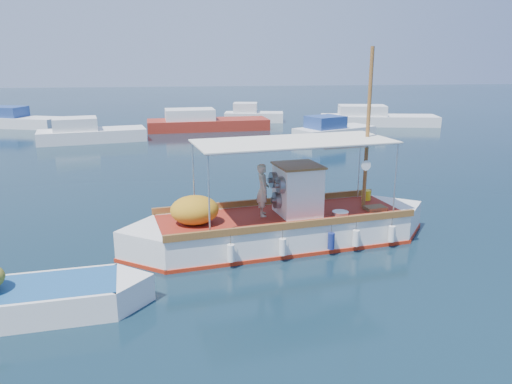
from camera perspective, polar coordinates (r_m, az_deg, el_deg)
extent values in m
plane|color=black|center=(15.80, 5.21, -4.89)|extent=(160.00, 160.00, 0.00)
cube|color=white|center=(14.99, 2.96, -4.60)|extent=(7.56, 3.62, 1.06)
cube|color=white|center=(14.20, -10.96, -6.03)|extent=(2.38, 2.38, 1.06)
cube|color=white|center=(16.56, 14.82, -3.16)|extent=(2.38, 2.38, 1.06)
cube|color=#A92510|center=(15.10, 2.94, -5.73)|extent=(7.67, 3.72, 0.17)
cube|color=maroon|center=(14.82, 2.99, -2.73)|extent=(7.53, 3.43, 0.06)
cube|color=brown|center=(15.88, 1.45, -1.04)|extent=(7.26, 1.35, 0.19)
cube|color=brown|center=(13.71, 4.78, -3.77)|extent=(7.26, 1.35, 0.19)
cube|color=white|center=(14.78, 4.78, 0.20)|extent=(1.36, 1.44, 1.45)
cube|color=brown|center=(14.61, 4.85, 3.05)|extent=(1.47, 1.55, 0.06)
cylinder|color=slate|center=(14.21, 2.93, 0.82)|extent=(0.29, 0.51, 0.48)
cylinder|color=slate|center=(14.77, 2.10, 1.39)|extent=(0.29, 0.51, 0.48)
cylinder|color=slate|center=(14.63, 2.48, -0.91)|extent=(0.29, 0.51, 0.48)
cylinder|color=brown|center=(15.42, 12.65, 6.93)|extent=(0.13, 0.13, 4.84)
cylinder|color=brown|center=(15.11, 10.01, 5.41)|extent=(1.73, 0.37, 0.08)
cylinder|color=silver|center=(14.89, -7.16, 1.68)|extent=(0.05, 0.05, 2.18)
cylinder|color=silver|center=(12.87, -5.40, -0.44)|extent=(0.05, 0.05, 2.18)
cylinder|color=silver|center=(16.75, 11.73, 3.00)|extent=(0.05, 0.05, 2.18)
cylinder|color=silver|center=(14.98, 15.66, 1.31)|extent=(0.05, 0.05, 2.18)
cube|color=beige|center=(14.42, 4.38, 5.80)|extent=(6.02, 3.26, 0.04)
ellipsoid|color=#BB831B|center=(14.03, -7.03, -2.06)|extent=(1.53, 1.37, 0.81)
cube|color=yellow|center=(15.69, 6.62, -0.98)|extent=(0.27, 0.21, 0.39)
cylinder|color=yellow|center=(16.69, 12.49, -0.36)|extent=(0.34, 0.34, 0.33)
cube|color=brown|center=(15.70, 13.47, -1.82)|extent=(0.69, 0.54, 0.12)
cylinder|color=#B2B2B2|center=(14.98, 9.61, -2.43)|extent=(0.56, 0.56, 0.12)
cylinder|color=white|center=(14.41, 12.47, 2.97)|extent=(0.29, 0.08, 0.29)
cylinder|color=white|center=(13.20, -2.89, -6.97)|extent=(0.22, 0.22, 0.46)
cylinder|color=navy|center=(14.16, 8.59, -5.56)|extent=(0.22, 0.22, 0.46)
cylinder|color=white|center=(15.08, 15.23, -4.63)|extent=(0.22, 0.22, 0.46)
imported|color=#AEA790|center=(14.54, 0.79, 0.24)|extent=(0.40, 0.58, 1.56)
cube|color=white|center=(12.17, -25.70, -11.65)|extent=(4.39, 2.14, 0.83)
cube|color=white|center=(11.90, -15.50, -11.23)|extent=(1.64, 1.64, 0.83)
cube|color=#1D5085|center=(12.00, -25.92, -9.96)|extent=(4.37, 1.95, 0.05)
cube|color=silver|center=(34.61, -18.18, 6.00)|extent=(7.10, 3.74, 1.00)
cube|color=silver|center=(34.48, -19.99, 7.32)|extent=(3.06, 2.55, 0.80)
cube|color=maroon|center=(38.41, -5.49, 7.54)|extent=(9.23, 3.46, 1.00)
cube|color=silver|center=(38.17, -7.57, 8.79)|extent=(3.79, 2.64, 0.80)
cube|color=silver|center=(34.32, 8.95, 6.50)|extent=(5.96, 4.29, 1.00)
cube|color=navy|center=(33.66, 7.93, 7.92)|extent=(2.79, 2.62, 0.80)
cube|color=silver|center=(41.97, 13.85, 7.82)|extent=(9.52, 4.29, 1.00)
cube|color=silver|center=(41.64, 12.04, 9.12)|extent=(4.03, 2.86, 0.80)
cube|color=silver|center=(43.77, -25.40, 7.09)|extent=(6.88, 4.39, 1.00)
cube|color=navy|center=(44.27, -26.55, 8.21)|extent=(3.11, 2.73, 0.80)
cube|color=silver|center=(43.05, -0.23, 8.44)|extent=(5.19, 2.81, 1.00)
cube|color=silver|center=(42.98, -1.23, 9.63)|extent=(2.23, 2.01, 0.80)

